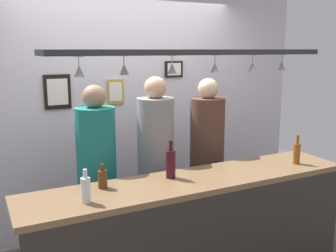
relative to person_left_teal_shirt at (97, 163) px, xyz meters
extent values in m
cube|color=silver|center=(0.58, 0.78, 0.28)|extent=(4.40, 0.06, 2.60)
cube|color=brown|center=(0.58, -0.67, -0.05)|extent=(2.70, 0.55, 0.04)
cube|color=black|center=(0.58, -0.62, 0.94)|extent=(2.20, 0.36, 0.04)
cylinder|color=silver|center=(-0.28, -0.66, 0.92)|extent=(0.06, 0.06, 0.00)
cylinder|color=silver|center=(-0.28, -0.66, 0.89)|extent=(0.01, 0.01, 0.06)
cone|color=silver|center=(-0.28, -0.66, 0.83)|extent=(0.07, 0.07, 0.08)
cylinder|color=silver|center=(0.05, -0.60, 0.92)|extent=(0.06, 0.06, 0.00)
cylinder|color=silver|center=(0.05, -0.60, 0.89)|extent=(0.01, 0.01, 0.06)
cone|color=silver|center=(0.05, -0.60, 0.83)|extent=(0.07, 0.07, 0.08)
cylinder|color=silver|center=(0.40, -0.64, 0.92)|extent=(0.06, 0.06, 0.00)
cylinder|color=silver|center=(0.40, -0.64, 0.89)|extent=(0.01, 0.01, 0.06)
cone|color=silver|center=(0.40, -0.64, 0.83)|extent=(0.07, 0.07, 0.08)
cylinder|color=silver|center=(0.75, -0.67, 0.92)|extent=(0.06, 0.06, 0.00)
cylinder|color=silver|center=(0.75, -0.67, 0.89)|extent=(0.01, 0.01, 0.06)
cone|color=silver|center=(0.75, -0.67, 0.83)|extent=(0.07, 0.07, 0.08)
cylinder|color=silver|center=(1.11, -0.67, 0.92)|extent=(0.06, 0.06, 0.00)
cylinder|color=silver|center=(1.11, -0.67, 0.89)|extent=(0.01, 0.01, 0.06)
cone|color=silver|center=(1.11, -0.67, 0.83)|extent=(0.07, 0.07, 0.08)
cylinder|color=silver|center=(1.47, -0.61, 0.92)|extent=(0.06, 0.06, 0.00)
cylinder|color=silver|center=(1.47, -0.61, 0.89)|extent=(0.01, 0.01, 0.06)
cone|color=silver|center=(1.47, -0.61, 0.83)|extent=(0.07, 0.07, 0.08)
cube|color=#2D334C|center=(0.00, 0.00, -0.62)|extent=(0.17, 0.18, 0.81)
cylinder|color=#1E7A75|center=(0.00, 0.00, 0.13)|extent=(0.34, 0.34, 0.70)
sphere|color=#9E7556|center=(0.00, 0.00, 0.57)|extent=(0.20, 0.20, 0.20)
cube|color=#2D334C|center=(0.57, 0.00, -0.61)|extent=(0.17, 0.18, 0.83)
cylinder|color=gray|center=(0.57, 0.00, 0.17)|extent=(0.34, 0.34, 0.72)
sphere|color=tan|center=(0.57, 0.00, 0.62)|extent=(0.21, 0.21, 0.21)
cube|color=#2D334C|center=(1.13, 0.00, -0.62)|extent=(0.17, 0.18, 0.81)
cylinder|color=brown|center=(1.13, 0.00, 0.14)|extent=(0.34, 0.34, 0.71)
sphere|color=beige|center=(1.13, 0.00, 0.59)|extent=(0.20, 0.20, 0.20)
cylinder|color=#380F19|center=(0.43, -0.57, 0.08)|extent=(0.08, 0.08, 0.22)
cylinder|color=#380F19|center=(0.43, -0.57, 0.23)|extent=(0.03, 0.03, 0.08)
cylinder|color=#512D14|center=(-0.12, -0.54, 0.03)|extent=(0.07, 0.07, 0.13)
cylinder|color=#512D14|center=(-0.12, -0.54, 0.12)|extent=(0.03, 0.03, 0.05)
cylinder|color=brown|center=(1.59, -0.73, 0.06)|extent=(0.06, 0.06, 0.18)
cylinder|color=brown|center=(1.59, -0.73, 0.19)|extent=(0.03, 0.03, 0.08)
cylinder|color=silver|center=(-0.30, -0.76, 0.05)|extent=(0.06, 0.06, 0.17)
cylinder|color=silver|center=(-0.30, -0.76, 0.17)|extent=(0.03, 0.03, 0.06)
cube|color=#B29338|center=(0.45, 0.74, 0.52)|extent=(0.18, 0.02, 0.26)
cube|color=white|center=(0.45, 0.73, 0.52)|extent=(0.14, 0.01, 0.20)
cube|color=black|center=(1.14, 0.74, 0.74)|extent=(0.22, 0.02, 0.18)
cube|color=white|center=(1.14, 0.73, 0.74)|extent=(0.17, 0.01, 0.14)
cube|color=black|center=(-0.16, 0.74, 0.55)|extent=(0.26, 0.02, 0.34)
cube|color=white|center=(-0.16, 0.73, 0.55)|extent=(0.20, 0.01, 0.26)
camera|label=1|loc=(-0.91, -3.15, 0.96)|focal=41.38mm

